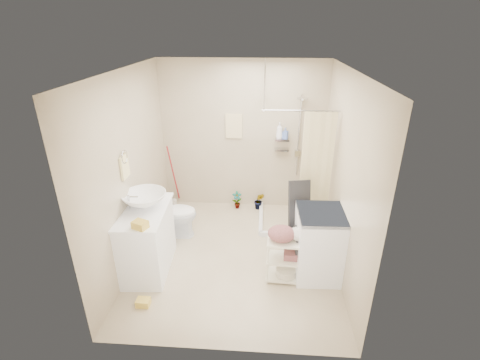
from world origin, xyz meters
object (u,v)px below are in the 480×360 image
object	(u,v)px
toilet	(172,213)
washing_machine	(321,244)
laundry_rack	(287,256)
vanity	(147,240)

from	to	relation	value
toilet	washing_machine	size ratio (longest dim) A/B	0.83
laundry_rack	vanity	bearing A→B (deg)	-179.62
vanity	laundry_rack	bearing A→B (deg)	-5.86
vanity	laundry_rack	size ratio (longest dim) A/B	1.43
vanity	toilet	world-z (taller)	vanity
toilet	washing_machine	bearing A→B (deg)	-112.46
toilet	laundry_rack	world-z (taller)	toilet
vanity	washing_machine	size ratio (longest dim) A/B	1.10
laundry_rack	washing_machine	bearing A→B (deg)	22.12
toilet	washing_machine	xyz separation A→B (m)	(2.18, -0.79, 0.08)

